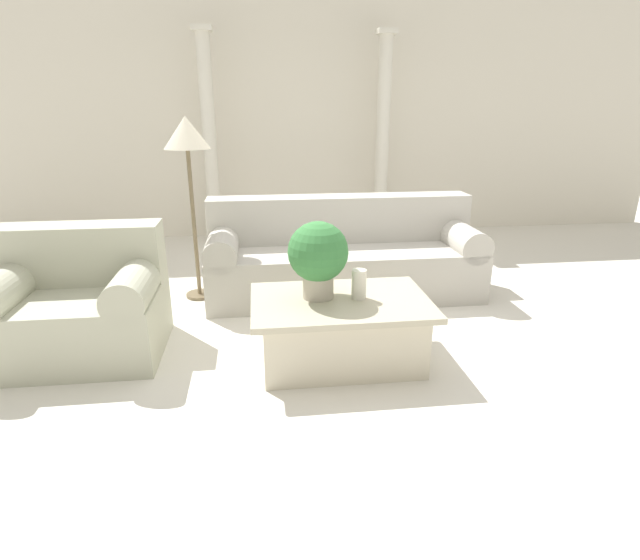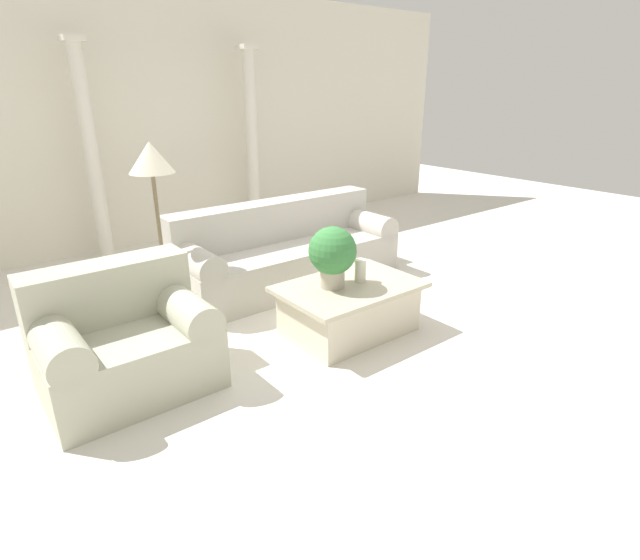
{
  "view_description": "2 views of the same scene",
  "coord_description": "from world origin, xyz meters",
  "px_view_note": "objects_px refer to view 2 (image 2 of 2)",
  "views": [
    {
      "loc": [
        -0.6,
        -3.58,
        1.66
      ],
      "look_at": [
        -0.18,
        -0.2,
        0.47
      ],
      "focal_mm": 28.0,
      "sensor_mm": 36.0,
      "label": 1
    },
    {
      "loc": [
        -2.71,
        -3.45,
        2.02
      ],
      "look_at": [
        -0.28,
        -0.38,
        0.48
      ],
      "focal_mm": 28.0,
      "sensor_mm": 36.0,
      "label": 2
    }
  ],
  "objects_px": {
    "coffee_table": "(349,308)",
    "floor_lamp": "(152,168)",
    "sofa_long": "(286,252)",
    "potted_plant": "(332,253)",
    "loveseat": "(124,339)"
  },
  "relations": [
    {
      "from": "coffee_table",
      "to": "floor_lamp",
      "type": "xyz_separation_m",
      "value": [
        -1.08,
        1.35,
        1.13
      ]
    },
    {
      "from": "sofa_long",
      "to": "floor_lamp",
      "type": "xyz_separation_m",
      "value": [
        -1.32,
        0.06,
        1.01
      ]
    },
    {
      "from": "loveseat",
      "to": "coffee_table",
      "type": "bearing_deg",
      "value": -11.23
    },
    {
      "from": "sofa_long",
      "to": "coffee_table",
      "type": "bearing_deg",
      "value": -100.43
    },
    {
      "from": "coffee_table",
      "to": "sofa_long",
      "type": "bearing_deg",
      "value": 79.57
    },
    {
      "from": "sofa_long",
      "to": "loveseat",
      "type": "xyz_separation_m",
      "value": [
        -2.02,
        -0.94,
        0.02
      ]
    },
    {
      "from": "loveseat",
      "to": "coffee_table",
      "type": "height_order",
      "value": "loveseat"
    },
    {
      "from": "loveseat",
      "to": "floor_lamp",
      "type": "height_order",
      "value": "floor_lamp"
    },
    {
      "from": "loveseat",
      "to": "potted_plant",
      "type": "distance_m",
      "value": 1.71
    },
    {
      "from": "sofa_long",
      "to": "potted_plant",
      "type": "bearing_deg",
      "value": -107.15
    },
    {
      "from": "coffee_table",
      "to": "floor_lamp",
      "type": "relative_size",
      "value": 0.75
    },
    {
      "from": "sofa_long",
      "to": "potted_plant",
      "type": "distance_m",
      "value": 1.35
    },
    {
      "from": "sofa_long",
      "to": "potted_plant",
      "type": "relative_size",
      "value": 4.73
    },
    {
      "from": "floor_lamp",
      "to": "loveseat",
      "type": "bearing_deg",
      "value": -125.31
    },
    {
      "from": "coffee_table",
      "to": "floor_lamp",
      "type": "bearing_deg",
      "value": 128.7
    }
  ]
}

